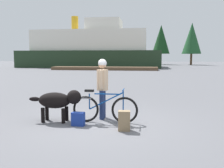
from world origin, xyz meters
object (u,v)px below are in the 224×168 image
at_px(person_cyclist, 102,83).
at_px(handbag_pannier, 78,119).
at_px(backpack, 124,121).
at_px(ferry_boat, 92,50).
at_px(dog, 58,100).
at_px(sailboat_moored, 87,64).
at_px(bicycle, 105,108).

distance_m(person_cyclist, handbag_pannier, 1.28).
height_order(backpack, ferry_boat, ferry_boat).
height_order(person_cyclist, dog, person_cyclist).
xyz_separation_m(person_cyclist, sailboat_moored, (-9.20, 36.04, -0.52)).
relative_size(person_cyclist, ferry_boat, 0.08).
bearing_deg(handbag_pannier, sailboat_moored, 103.29).
xyz_separation_m(bicycle, handbag_pannier, (-0.61, -0.39, -0.21)).
bearing_deg(person_cyclist, dog, -155.03).
relative_size(backpack, ferry_boat, 0.02).
distance_m(backpack, handbag_pannier, 1.23).
bearing_deg(backpack, sailboat_moored, 104.94).
relative_size(bicycle, person_cyclist, 1.04).
height_order(bicycle, sailboat_moored, sailboat_moored).
xyz_separation_m(ferry_boat, sailboat_moored, (-1.38, 2.26, -2.36)).
xyz_separation_m(bicycle, ferry_boat, (-7.94, 34.22, 2.47)).
height_order(handbag_pannier, sailboat_moored, sailboat_moored).
bearing_deg(dog, person_cyclist, 24.97).
height_order(ferry_boat, sailboat_moored, ferry_boat).
distance_m(person_cyclist, ferry_boat, 34.72).
bearing_deg(bicycle, dog, -176.38).
relative_size(dog, sailboat_moored, 0.19).
xyz_separation_m(dog, handbag_pannier, (0.63, -0.31, -0.41)).
bearing_deg(bicycle, sailboat_moored, 104.34).
xyz_separation_m(backpack, ferry_boat, (-8.53, 34.88, 2.61)).
xyz_separation_m(bicycle, sailboat_moored, (-9.33, 36.48, 0.10)).
height_order(person_cyclist, ferry_boat, ferry_boat).
height_order(bicycle, person_cyclist, person_cyclist).
relative_size(person_cyclist, backpack, 3.54).
xyz_separation_m(handbag_pannier, ferry_boat, (-7.33, 34.62, 2.68)).
distance_m(person_cyclist, dog, 1.31).
distance_m(handbag_pannier, sailboat_moored, 37.89).
xyz_separation_m(person_cyclist, backpack, (0.72, -1.09, -0.77)).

